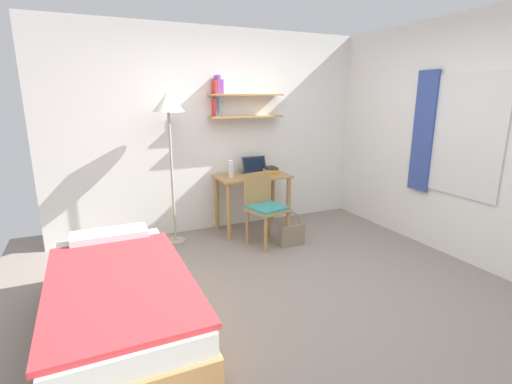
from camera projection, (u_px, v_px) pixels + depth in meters
name	position (u px, v px, depth m)	size (l,w,h in m)	color
ground_plane	(297.00, 291.00, 3.48)	(5.28, 5.28, 0.00)	gray
wall_back	(221.00, 131.00, 4.94)	(4.40, 0.27, 2.60)	white
wall_right	(464.00, 140.00, 3.98)	(0.10, 4.40, 2.60)	white
bed	(120.00, 300.00, 2.86)	(0.98, 2.01, 0.54)	#B2844C
desk	(252.00, 186.00, 4.95)	(0.94, 0.56, 0.75)	#B2844C
desk_chair	(265.00, 205.00, 4.52)	(0.51, 0.51, 0.86)	#B2844C
standing_lamp	(168.00, 112.00, 4.27)	(0.36, 0.36, 1.80)	#B2A893
laptop	(256.00, 169.00, 5.02)	(0.34, 0.24, 0.22)	#2D2D33
water_bottle	(231.00, 169.00, 4.76)	(0.07, 0.07, 0.22)	silver
book_stack	(271.00, 170.00, 5.06)	(0.20, 0.25, 0.08)	orange
handbag	(291.00, 234.00, 4.53)	(0.32, 0.12, 0.41)	gray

